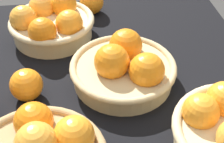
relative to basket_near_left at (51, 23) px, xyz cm
name	(u,v)px	position (x,y,z in cm)	size (l,w,h in cm)	color
market_tray	(117,90)	(22.26, 14.91, -5.93)	(84.00, 72.00, 3.00)	black
basket_near_left	(51,23)	(0.00, 0.00, 0.00)	(23.13, 23.13, 10.51)	#D3BC8C
basket_center	(124,67)	(20.84, 16.80, -0.50)	(24.55, 24.55, 10.70)	tan
loose_orange_front_gap	(92,2)	(-11.60, 12.06, -0.80)	(7.26, 7.26, 7.26)	orange
loose_orange_back_gap	(26,85)	(23.51, -5.25, -0.81)	(7.24, 7.24, 7.24)	orange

